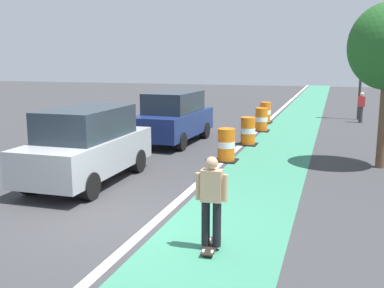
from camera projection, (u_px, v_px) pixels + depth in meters
name	position (u px, v px, depth m)	size (l,w,h in m)	color
ground_plane	(111.00, 220.00, 9.49)	(100.00, 100.00, 0.00)	#38383A
bike_lane_strip	(287.00, 135.00, 20.03)	(2.50, 80.00, 0.01)	#387F60
lane_divider_stripe	(254.00, 134.00, 20.47)	(0.20, 80.00, 0.01)	silver
skateboarder_on_lane	(211.00, 200.00, 7.87)	(0.57, 0.81, 1.69)	black
parked_suv_nearest	(87.00, 145.00, 12.27)	(1.96, 4.62, 2.04)	#9EA0A5
parked_suv_second	(174.00, 117.00, 18.13)	(2.05, 4.66, 2.04)	navy
traffic_barrel_front	(226.00, 145.00, 14.89)	(0.73, 0.73, 1.09)	orange
traffic_barrel_mid	(248.00, 131.00, 17.76)	(0.73, 0.73, 1.09)	orange
traffic_barrel_back	(261.00, 120.00, 21.13)	(0.73, 0.73, 1.09)	orange
traffic_barrel_far	(265.00, 113.00, 23.94)	(0.73, 0.73, 1.09)	orange
traffic_light_corner	(362.00, 56.00, 24.68)	(0.41, 0.32, 5.10)	#2D2D2D
pedestrian_crossing	(361.00, 106.00, 23.88)	(0.34, 0.20, 1.61)	#33333D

